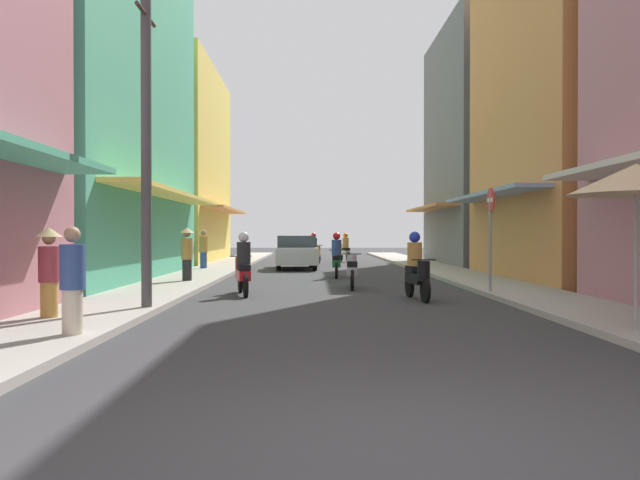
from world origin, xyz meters
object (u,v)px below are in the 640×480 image
motorbike_black (417,269)px  pedestrian_crossing (72,285)px  pedestrian_far (49,270)px  utility_pole (146,145)px  motorbike_red (243,267)px  parked_car (296,252)px  motorbike_orange (315,250)px  pedestrian_midway (187,252)px  motorbike_white (345,249)px  motorbike_silver (352,270)px  pedestrian_foreground (203,251)px  vendor_umbrella (636,179)px  street_sign_no_entry (490,226)px  motorbike_green (337,257)px

motorbike_black → pedestrian_crossing: bearing=-137.2°
pedestrian_far → utility_pole: (1.25, 1.39, 2.31)m
motorbike_red → parked_car: size_ratio=0.43×
motorbike_orange → pedestrian_midway: (-3.90, -11.96, 0.26)m
motorbike_black → motorbike_white: bearing=91.9°
motorbike_orange → motorbike_red: same height
parked_car → motorbike_black: bearing=-75.7°
motorbike_silver → motorbike_red: size_ratio=1.02×
pedestrian_foreground → parked_car: bearing=21.3°
motorbike_black → vendor_umbrella: bearing=-65.3°
motorbike_white → street_sign_no_entry: (2.56, -18.01, 1.01)m
motorbike_white → motorbike_red: bearing=-101.3°
pedestrian_far → pedestrian_midway: size_ratio=0.95×
vendor_umbrella → pedestrian_midway: bearing=132.4°
pedestrian_foreground → street_sign_no_entry: street_sign_no_entry is taller
motorbike_white → pedestrian_foreground: 10.09m
motorbike_green → motorbike_black: bearing=-77.6°
motorbike_orange → motorbike_white: 3.01m
motorbike_red → pedestrian_crossing: bearing=-104.1°
motorbike_green → utility_pole: 10.46m
motorbike_red → pedestrian_foreground: 10.05m
pedestrian_crossing → vendor_umbrella: size_ratio=0.64×
motorbike_black → pedestrian_crossing: pedestrian_crossing is taller
motorbike_green → vendor_umbrella: size_ratio=0.71×
motorbike_green → vendor_umbrella: (3.88, -12.13, 1.62)m
motorbike_silver → pedestrian_foreground: pedestrian_foreground is taller
motorbike_green → street_sign_no_entry: 7.31m
pedestrian_midway → pedestrian_crossing: pedestrian_midway is taller
pedestrian_foreground → pedestrian_crossing: pedestrian_foreground is taller
parked_car → pedestrian_crossing: 17.81m
parked_car → pedestrian_foreground: 4.02m
motorbike_red → street_sign_no_entry: bearing=-3.9°
utility_pole → motorbike_white: bearing=76.7°
motorbike_white → motorbike_red: size_ratio=0.99×
pedestrian_midway → street_sign_no_entry: street_sign_no_entry is taller
pedestrian_crossing → utility_pole: utility_pole is taller
pedestrian_crossing → street_sign_no_entry: size_ratio=0.61×
motorbike_white → pedestrian_crossing: bearing=-102.1°
parked_car → street_sign_no_entry: bearing=-66.4°
pedestrian_foreground → utility_pole: size_ratio=0.26×
pedestrian_crossing → street_sign_no_entry: bearing=38.3°
pedestrian_far → vendor_umbrella: size_ratio=0.64×
motorbike_white → vendor_umbrella: bearing=-82.9°
pedestrian_far → pedestrian_crossing: 2.04m
motorbike_black → parked_car: 12.65m
motorbike_orange → pedestrian_midway: 12.58m
motorbike_green → pedestrian_foreground: size_ratio=1.08×
motorbike_orange → pedestrian_crossing: size_ratio=1.07×
motorbike_black → pedestrian_far: (-6.86, -3.62, 0.22)m
pedestrian_far → street_sign_no_entry: (8.78, 4.35, 0.80)m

